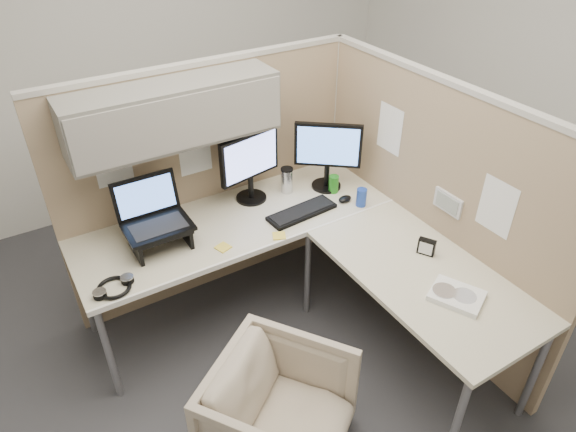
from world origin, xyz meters
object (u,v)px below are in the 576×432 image
office_chair (280,409)px  monitor_left (250,162)px  keyboard (302,212)px  desk (302,248)px

office_chair → monitor_left: monitor_left is taller
office_chair → keyboard: bearing=17.1°
office_chair → keyboard: keyboard is taller
desk → office_chair: desk is taller
desk → monitor_left: monitor_left is taller
desk → office_chair: 0.92m
desk → monitor_left: bearing=93.4°
monitor_left → desk: bearing=-97.9°
office_chair → keyboard: 1.21m
monitor_left → keyboard: 0.46m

